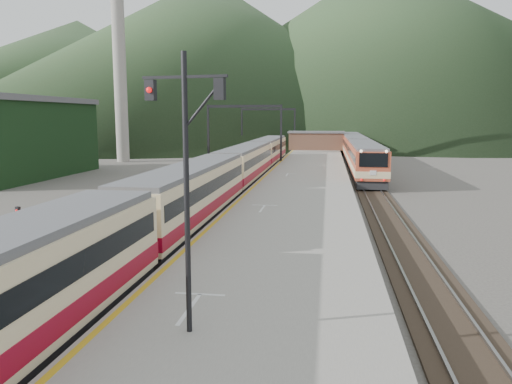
# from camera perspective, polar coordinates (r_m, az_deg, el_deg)

# --- Properties ---
(track_main) EXTENTS (2.60, 200.00, 0.23)m
(track_main) POSITION_cam_1_polar(r_m,az_deg,el_deg) (48.30, -0.95, 0.95)
(track_main) COLOR black
(track_main) RESTS_ON ground
(track_far) EXTENTS (2.60, 200.00, 0.23)m
(track_far) POSITION_cam_1_polar(r_m,az_deg,el_deg) (49.34, -6.70, 1.06)
(track_far) COLOR black
(track_far) RESTS_ON ground
(track_second) EXTENTS (2.60, 200.00, 0.23)m
(track_second) POSITION_cam_1_polar(r_m,az_deg,el_deg) (47.84, 12.78, 0.67)
(track_second) COLOR black
(track_second) RESTS_ON ground
(platform) EXTENTS (8.00, 100.00, 1.00)m
(platform) POSITION_cam_1_polar(r_m,az_deg,el_deg) (45.69, 5.59, 1.02)
(platform) COLOR gray
(platform) RESTS_ON ground
(gantry_near) EXTENTS (9.55, 0.25, 8.00)m
(gantry_near) POSITION_cam_1_polar(r_m,az_deg,el_deg) (63.14, -1.35, 7.76)
(gantry_near) COLOR black
(gantry_near) RESTS_ON ground
(gantry_far) EXTENTS (9.55, 0.25, 8.00)m
(gantry_far) POSITION_cam_1_polar(r_m,az_deg,el_deg) (87.89, 1.39, 7.99)
(gantry_far) COLOR black
(gantry_far) RESTS_ON ground
(smokestack) EXTENTS (1.80, 1.80, 30.00)m
(smokestack) POSITION_cam_1_polar(r_m,az_deg,el_deg) (75.82, -15.36, 14.73)
(smokestack) COLOR #9E998E
(smokestack) RESTS_ON ground
(station_shed) EXTENTS (9.40, 4.40, 3.10)m
(station_shed) POSITION_cam_1_polar(r_m,az_deg,el_deg) (85.37, 6.89, 5.89)
(station_shed) COLOR brown
(station_shed) RESTS_ON platform
(hill_a) EXTENTS (180.00, 180.00, 60.00)m
(hill_a) POSITION_cam_1_polar(r_m,az_deg,el_deg) (204.29, -5.49, 15.14)
(hill_a) COLOR #2B4625
(hill_a) RESTS_ON ground
(hill_b) EXTENTS (220.00, 220.00, 75.00)m
(hill_b) POSITION_cam_1_polar(r_m,az_deg,el_deg) (240.32, 14.05, 15.73)
(hill_b) COLOR #2B4625
(hill_b) RESTS_ON ground
(hill_d) EXTENTS (200.00, 200.00, 55.00)m
(hill_d) POSITION_cam_1_polar(r_m,az_deg,el_deg) (279.06, -19.48, 12.41)
(hill_d) COLOR #2B4625
(hill_d) RESTS_ON ground
(main_train) EXTENTS (2.72, 74.68, 3.32)m
(main_train) POSITION_cam_1_polar(r_m,az_deg,el_deg) (37.67, -3.55, 1.58)
(main_train) COLOR beige
(main_train) RESTS_ON track_main
(second_train) EXTENTS (2.94, 60.30, 3.59)m
(second_train) POSITION_cam_1_polar(r_m,az_deg,el_deg) (73.83, 11.25, 4.95)
(second_train) COLOR #BF4D31
(second_train) RESTS_ON track_second
(signal_mast) EXTENTS (2.19, 0.46, 7.01)m
(signal_mast) POSITION_cam_1_polar(r_m,az_deg,el_deg) (12.35, -8.00, 2.97)
(signal_mast) COLOR black
(signal_mast) RESTS_ON platform
(short_signal_b) EXTENTS (0.26, 0.23, 2.27)m
(short_signal_b) POSITION_cam_1_polar(r_m,az_deg,el_deg) (35.16, -8.52, 0.30)
(short_signal_b) COLOR black
(short_signal_b) RESTS_ON ground
(short_signal_c) EXTENTS (0.26, 0.23, 2.27)m
(short_signal_c) POSITION_cam_1_polar(r_m,az_deg,el_deg) (26.22, -25.48, -3.27)
(short_signal_c) COLOR black
(short_signal_c) RESTS_ON ground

